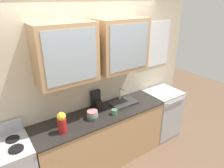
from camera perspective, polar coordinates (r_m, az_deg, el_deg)
ground_plane at (r=3.68m, az=-2.65°, el=-20.73°), size 10.00×10.00×0.00m
back_wall_unit at (r=3.05m, az=-5.94°, el=4.51°), size 3.98×0.49×2.89m
counter at (r=3.37m, az=-2.80°, el=-15.06°), size 2.11×0.61×0.93m
sink_faucet at (r=3.37m, az=3.26°, el=-5.15°), size 0.45×0.28×0.25m
bowl_stack at (r=2.97m, az=-5.55°, el=-8.69°), size 0.17×0.17×0.13m
vase at (r=2.71m, az=-13.93°, el=-10.43°), size 0.12×0.12×0.30m
cup_near_sink at (r=3.07m, az=0.67°, el=-7.88°), size 0.12×0.09×0.08m
dishwasher at (r=4.12m, az=13.80°, el=-7.95°), size 0.60×0.59×0.93m
coffee_maker at (r=3.21m, az=-4.26°, el=-5.03°), size 0.17×0.20×0.29m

